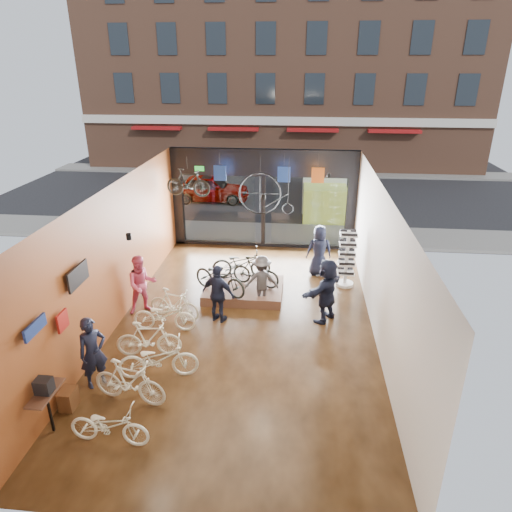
# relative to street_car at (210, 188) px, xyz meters

# --- Properties ---
(ground_plane) EXTENTS (7.00, 12.00, 0.04)m
(ground_plane) POSITION_rel_street_car_xyz_m (3.31, -12.00, -0.71)
(ground_plane) COLOR black
(ground_plane) RESTS_ON ground
(ceiling) EXTENTS (7.00, 12.00, 0.04)m
(ceiling) POSITION_rel_street_car_xyz_m (3.31, -12.00, 3.13)
(ceiling) COLOR black
(ceiling) RESTS_ON ground
(wall_left) EXTENTS (0.04, 12.00, 3.80)m
(wall_left) POSITION_rel_street_car_xyz_m (-0.21, -12.00, 1.21)
(wall_left) COLOR brown
(wall_left) RESTS_ON ground
(wall_right) EXTENTS (0.04, 12.00, 3.80)m
(wall_right) POSITION_rel_street_car_xyz_m (6.83, -12.00, 1.21)
(wall_right) COLOR beige
(wall_right) RESTS_ON ground
(wall_back) EXTENTS (7.00, 0.04, 3.80)m
(wall_back) POSITION_rel_street_car_xyz_m (3.31, -18.02, 1.21)
(wall_back) COLOR beige
(wall_back) RESTS_ON ground
(storefront) EXTENTS (7.00, 0.26, 3.80)m
(storefront) POSITION_rel_street_car_xyz_m (3.31, -6.00, 1.21)
(storefront) COLOR black
(storefront) RESTS_ON ground
(exit_sign) EXTENTS (0.35, 0.06, 0.18)m
(exit_sign) POSITION_rel_street_car_xyz_m (0.91, -6.12, 2.36)
(exit_sign) COLOR #198C26
(exit_sign) RESTS_ON storefront
(street_road) EXTENTS (30.00, 18.00, 0.02)m
(street_road) POSITION_rel_street_car_xyz_m (3.31, 3.00, -0.70)
(street_road) COLOR black
(street_road) RESTS_ON ground
(sidewalk_near) EXTENTS (30.00, 2.40, 0.12)m
(sidewalk_near) POSITION_rel_street_car_xyz_m (3.31, -4.80, -0.63)
(sidewalk_near) COLOR slate
(sidewalk_near) RESTS_ON ground
(sidewalk_far) EXTENTS (30.00, 2.00, 0.12)m
(sidewalk_far) POSITION_rel_street_car_xyz_m (3.31, 7.00, -0.63)
(sidewalk_far) COLOR slate
(sidewalk_far) RESTS_ON ground
(opposite_building) EXTENTS (26.00, 5.00, 14.00)m
(opposite_building) POSITION_rel_street_car_xyz_m (3.31, 9.50, 6.31)
(opposite_building) COLOR brown
(opposite_building) RESTS_ON ground
(street_car) EXTENTS (4.07, 1.64, 1.39)m
(street_car) POSITION_rel_street_car_xyz_m (0.00, 0.00, 0.00)
(street_car) COLOR gray
(street_car) RESTS_ON street_road
(box_truck) EXTENTS (1.98, 5.95, 2.34)m
(box_truck) POSITION_rel_street_car_xyz_m (5.80, -1.00, 0.48)
(box_truck) COLOR silver
(box_truck) RESTS_ON street_road
(floor_bike_0) EXTENTS (1.60, 0.63, 0.83)m
(floor_bike_0) POSITION_rel_street_car_xyz_m (1.29, -16.44, -0.28)
(floor_bike_0) COLOR #EBE8CD
(floor_bike_0) RESTS_ON ground_plane
(floor_bike_1) EXTENTS (1.73, 0.78, 1.01)m
(floor_bike_1) POSITION_rel_street_car_xyz_m (1.26, -15.28, -0.19)
(floor_bike_1) COLOR #EBE8CD
(floor_bike_1) RESTS_ON ground_plane
(floor_bike_2) EXTENTS (1.91, 0.99, 0.96)m
(floor_bike_2) POSITION_rel_street_car_xyz_m (1.63, -14.41, -0.21)
(floor_bike_2) COLOR #EBE8CD
(floor_bike_2) RESTS_ON ground_plane
(floor_bike_3) EXTENTS (1.64, 0.65, 0.96)m
(floor_bike_3) POSITION_rel_street_car_xyz_m (1.15, -13.64, -0.21)
(floor_bike_3) COLOR #EBE8CD
(floor_bike_3) RESTS_ON ground_plane
(floor_bike_4) EXTENTS (1.71, 0.64, 0.89)m
(floor_bike_4) POSITION_rel_street_car_xyz_m (1.19, -12.44, -0.25)
(floor_bike_4) COLOR #EBE8CD
(floor_bike_4) RESTS_ON ground_plane
(floor_bike_5) EXTENTS (1.59, 0.78, 0.92)m
(floor_bike_5) POSITION_rel_street_car_xyz_m (1.30, -11.83, -0.23)
(floor_bike_5) COLOR #EBE8CD
(floor_bike_5) RESTS_ON ground_plane
(display_platform) EXTENTS (2.40, 1.80, 0.30)m
(display_platform) POSITION_rel_street_car_xyz_m (3.06, -10.21, -0.54)
(display_platform) COLOR #46281B
(display_platform) RESTS_ON ground_plane
(display_bike_left) EXTENTS (1.96, 1.52, 0.99)m
(display_bike_left) POSITION_rel_street_car_xyz_m (2.41, -10.70, 0.10)
(display_bike_left) COLOR black
(display_bike_left) RESTS_ON display_platform
(display_bike_mid) EXTENTS (1.61, 0.92, 0.93)m
(display_bike_mid) POSITION_rel_street_car_xyz_m (3.43, -10.14, 0.07)
(display_bike_mid) COLOR black
(display_bike_mid) RESTS_ON display_platform
(display_bike_right) EXTENTS (1.94, 0.91, 0.98)m
(display_bike_right) POSITION_rel_street_car_xyz_m (2.91, -9.59, 0.10)
(display_bike_right) COLOR black
(display_bike_right) RESTS_ON display_platform
(customer_0) EXTENTS (0.72, 0.72, 1.69)m
(customer_0) POSITION_rel_street_car_xyz_m (0.31, -14.81, 0.15)
(customer_0) COLOR #161C33
(customer_0) RESTS_ON ground_plane
(customer_1) EXTENTS (1.07, 0.99, 1.75)m
(customer_1) POSITION_rel_street_car_xyz_m (0.31, -11.54, 0.18)
(customer_1) COLOR #CC4C72
(customer_1) RESTS_ON ground_plane
(customer_2) EXTENTS (1.07, 0.73, 1.69)m
(customer_2) POSITION_rel_street_car_xyz_m (2.57, -11.82, 0.15)
(customer_2) COLOR #161C33
(customer_2) RESTS_ON ground_plane
(customer_3) EXTENTS (1.07, 0.70, 1.55)m
(customer_3) POSITION_rel_street_car_xyz_m (3.67, -10.73, 0.08)
(customer_3) COLOR #3F3F44
(customer_3) RESTS_ON ground_plane
(customer_4) EXTENTS (0.92, 0.67, 1.75)m
(customer_4) POSITION_rel_street_car_xyz_m (5.41, -8.47, 0.18)
(customer_4) COLOR #161C33
(customer_4) RESTS_ON ground_plane
(customer_5) EXTENTS (1.43, 1.72, 1.85)m
(customer_5) POSITION_rel_street_car_xyz_m (5.53, -11.47, 0.23)
(customer_5) COLOR #161C33
(customer_5) RESTS_ON ground_plane
(sunglasses_rack) EXTENTS (0.59, 0.49, 1.89)m
(sunglasses_rack) POSITION_rel_street_car_xyz_m (6.26, -9.23, 0.25)
(sunglasses_rack) COLOR white
(sunglasses_rack) RESTS_ON ground_plane
(wall_merch) EXTENTS (0.40, 2.40, 2.60)m
(wall_merch) POSITION_rel_street_car_xyz_m (-0.07, -15.50, 0.61)
(wall_merch) COLOR navy
(wall_merch) RESTS_ON wall_left
(penny_farthing) EXTENTS (1.84, 0.06, 1.47)m
(penny_farthing) POSITION_rel_street_car_xyz_m (3.63, -7.59, 1.81)
(penny_farthing) COLOR black
(penny_farthing) RESTS_ON ceiling
(hung_bike) EXTENTS (1.63, 0.67, 0.95)m
(hung_bike) POSITION_rel_street_car_xyz_m (0.87, -7.80, 2.23)
(hung_bike) COLOR black
(hung_bike) RESTS_ON ceiling
(jersey_left) EXTENTS (0.45, 0.03, 0.55)m
(jersey_left) POSITION_rel_street_car_xyz_m (1.81, -6.80, 2.36)
(jersey_left) COLOR #1E3F99
(jersey_left) RESTS_ON ceiling
(jersey_mid) EXTENTS (0.45, 0.03, 0.55)m
(jersey_mid) POSITION_rel_street_car_xyz_m (4.10, -6.80, 2.36)
(jersey_mid) COLOR #1E3F99
(jersey_mid) RESTS_ON ceiling
(jersey_right) EXTENTS (0.45, 0.03, 0.55)m
(jersey_right) POSITION_rel_street_car_xyz_m (5.29, -6.80, 2.36)
(jersey_right) COLOR #CC5919
(jersey_right) RESTS_ON ceiling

